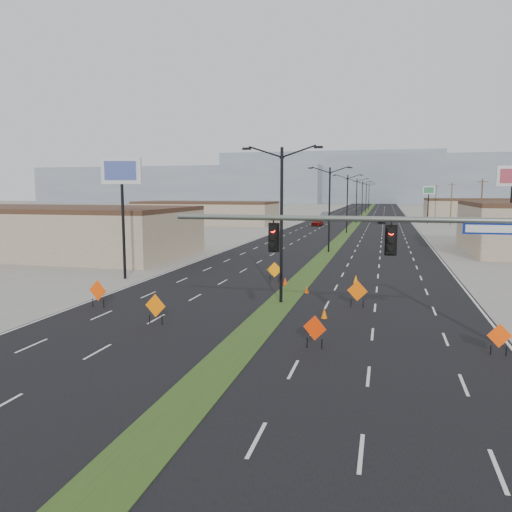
% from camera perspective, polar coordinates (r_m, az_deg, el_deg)
% --- Properties ---
extents(ground, '(600.00, 600.00, 0.00)m').
position_cam_1_polar(ground, '(21.64, -3.74, -12.17)').
color(ground, gray).
rests_on(ground, ground).
extents(road_surface, '(25.00, 400.00, 0.02)m').
position_cam_1_polar(road_surface, '(119.74, 11.46, 3.81)').
color(road_surface, black).
rests_on(road_surface, ground).
extents(median_strip, '(2.00, 400.00, 0.04)m').
position_cam_1_polar(median_strip, '(119.74, 11.46, 3.81)').
color(median_strip, '#2D481A').
rests_on(median_strip, ground).
extents(building_sw_near, '(40.00, 16.00, 5.00)m').
position_cam_1_polar(building_sw_near, '(64.62, -25.43, 2.49)').
color(building_sw_near, tan).
rests_on(building_sw_near, ground).
extents(building_sw_far, '(30.00, 14.00, 4.50)m').
position_cam_1_polar(building_sw_far, '(111.31, -5.70, 4.82)').
color(building_sw_far, tan).
rests_on(building_sw_far, ground).
extents(mesa_west, '(180.00, 50.00, 22.00)m').
position_cam_1_polar(mesa_west, '(324.98, -8.44, 8.01)').
color(mesa_west, gray).
rests_on(mesa_west, ground).
extents(mesa_center, '(220.00, 50.00, 28.00)m').
position_cam_1_polar(mesa_center, '(321.17, 20.76, 8.16)').
color(mesa_center, gray).
rests_on(mesa_center, ground).
extents(mesa_backdrop, '(140.00, 50.00, 32.00)m').
position_cam_1_polar(mesa_backdrop, '(341.41, 8.51, 8.82)').
color(mesa_backdrop, gray).
rests_on(mesa_backdrop, ground).
extents(signal_mast, '(16.30, 0.60, 8.00)m').
position_cam_1_polar(signal_mast, '(21.59, 20.06, 0.42)').
color(signal_mast, slate).
rests_on(signal_mast, ground).
extents(streetlight_0, '(5.15, 0.24, 10.02)m').
position_cam_1_polar(streetlight_0, '(32.05, 2.93, 4.14)').
color(streetlight_0, black).
rests_on(streetlight_0, ground).
extents(streetlight_1, '(5.15, 0.24, 10.02)m').
position_cam_1_polar(streetlight_1, '(59.72, 8.38, 5.59)').
color(streetlight_1, black).
rests_on(streetlight_1, ground).
extents(streetlight_2, '(5.15, 0.24, 10.02)m').
position_cam_1_polar(streetlight_2, '(87.60, 10.38, 6.11)').
color(streetlight_2, black).
rests_on(streetlight_2, ground).
extents(streetlight_3, '(5.15, 0.24, 10.02)m').
position_cam_1_polar(streetlight_3, '(115.54, 11.42, 6.38)').
color(streetlight_3, black).
rests_on(streetlight_3, ground).
extents(streetlight_4, '(5.15, 0.24, 10.02)m').
position_cam_1_polar(streetlight_4, '(143.50, 12.05, 6.54)').
color(streetlight_4, black).
rests_on(streetlight_4, ground).
extents(streetlight_5, '(5.15, 0.24, 10.02)m').
position_cam_1_polar(streetlight_5, '(171.48, 12.47, 6.65)').
color(streetlight_5, black).
rests_on(streetlight_5, ground).
extents(streetlight_6, '(5.15, 0.24, 10.02)m').
position_cam_1_polar(streetlight_6, '(199.46, 12.78, 6.72)').
color(streetlight_6, black).
rests_on(streetlight_6, ground).
extents(utility_pole_1, '(1.60, 0.20, 9.00)m').
position_cam_1_polar(utility_pole_1, '(80.54, 24.32, 4.94)').
color(utility_pole_1, '#4C3823').
rests_on(utility_pole_1, ground).
extents(utility_pole_2, '(1.60, 0.20, 9.00)m').
position_cam_1_polar(utility_pole_2, '(115.18, 21.41, 5.64)').
color(utility_pole_2, '#4C3823').
rests_on(utility_pole_2, ground).
extents(utility_pole_3, '(1.60, 0.20, 9.00)m').
position_cam_1_polar(utility_pole_3, '(149.98, 19.84, 6.01)').
color(utility_pole_3, '#4C3823').
rests_on(utility_pole_3, ground).
extents(car_left, '(2.30, 4.66, 1.53)m').
position_cam_1_polar(car_left, '(105.68, 7.03, 3.86)').
color(car_left, maroon).
rests_on(car_left, ground).
extents(car_mid, '(1.71, 4.45, 1.45)m').
position_cam_1_polar(car_mid, '(117.25, 14.16, 4.01)').
color(car_mid, black).
rests_on(car_mid, ground).
extents(car_far, '(2.46, 5.66, 1.62)m').
position_cam_1_polar(car_far, '(137.91, 7.84, 4.69)').
color(car_far, '#9EA3A7').
rests_on(car_far, ground).
extents(construction_sign_0, '(1.31, 0.27, 1.77)m').
position_cam_1_polar(construction_sign_0, '(32.71, -17.64, -3.87)').
color(construction_sign_0, '#EC4304').
rests_on(construction_sign_0, ground).
extents(construction_sign_1, '(1.26, 0.22, 1.69)m').
position_cam_1_polar(construction_sign_1, '(27.84, -11.42, -5.71)').
color(construction_sign_1, orange).
rests_on(construction_sign_1, ground).
extents(construction_sign_2, '(1.21, 0.30, 1.63)m').
position_cam_1_polar(construction_sign_2, '(39.83, 2.12, -1.67)').
color(construction_sign_2, orange).
rests_on(construction_sign_2, ground).
extents(construction_sign_3, '(1.12, 0.44, 1.57)m').
position_cam_1_polar(construction_sign_3, '(23.42, 6.72, -8.32)').
color(construction_sign_3, '#F03305').
rests_on(construction_sign_3, ground).
extents(construction_sign_4, '(1.27, 0.30, 1.72)m').
position_cam_1_polar(construction_sign_4, '(31.83, 11.51, -4.03)').
color(construction_sign_4, '#F75E05').
rests_on(construction_sign_4, ground).
extents(construction_sign_5, '(1.08, 0.24, 1.45)m').
position_cam_1_polar(construction_sign_5, '(24.79, 26.05, -8.32)').
color(construction_sign_5, '#FF4405').
rests_on(construction_sign_5, ground).
extents(cone_0, '(0.33, 0.33, 0.53)m').
position_cam_1_polar(cone_0, '(35.90, 5.82, -3.83)').
color(cone_0, '#E94F04').
rests_on(cone_0, ground).
extents(cone_1, '(0.38, 0.38, 0.62)m').
position_cam_1_polar(cone_1, '(28.99, 7.81, -6.50)').
color(cone_1, '#D95E04').
rests_on(cone_1, ground).
extents(cone_2, '(0.41, 0.41, 0.67)m').
position_cam_1_polar(cone_2, '(40.35, 11.34, -2.59)').
color(cone_2, orange).
rests_on(cone_2, ground).
extents(cone_3, '(0.40, 0.40, 0.60)m').
position_cam_1_polar(cone_3, '(38.82, 3.35, -2.90)').
color(cone_3, '#EA3304').
rests_on(cone_3, ground).
extents(pole_sign_west, '(3.26, 1.04, 10.00)m').
position_cam_1_polar(pole_sign_west, '(42.51, -15.10, 8.44)').
color(pole_sign_west, black).
rests_on(pole_sign_west, ground).
extents(pole_sign_east_far, '(2.73, 1.03, 8.38)m').
position_cam_1_polar(pole_sign_east_far, '(119.24, 19.13, 6.79)').
color(pole_sign_east_far, black).
rests_on(pole_sign_east_far, ground).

